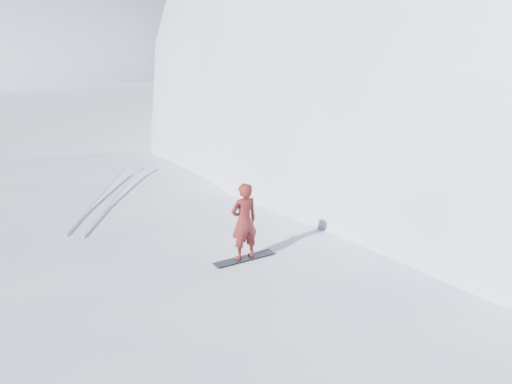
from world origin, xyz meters
TOP-DOWN VIEW (x-y plane):
  - near_ridge at (1.00, 3.00)m, footprint 36.00×28.00m
  - peak_shoulder at (10.00, 20.00)m, footprint 28.00×24.00m
  - far_ridge_c at (-40.00, 110.00)m, footprint 140.00×90.00m
  - wind_bumps at (-0.56, 2.12)m, footprint 16.00×14.40m
  - snowboard at (2.35, 2.42)m, footprint 1.11×1.11m
  - snowboarder at (2.35, 2.42)m, footprint 0.68×0.68m
  - board_tracks at (-2.23, 5.58)m, footprint 1.74×5.89m

SIDE VIEW (x-z plane):
  - near_ridge at x=1.00m, z-range -2.40..2.40m
  - peak_shoulder at x=10.00m, z-range -9.00..9.00m
  - far_ridge_c at x=-40.00m, z-range -18.00..18.00m
  - wind_bumps at x=-0.56m, z-range -0.50..0.50m
  - snowboard at x=2.35m, z-range 2.40..2.42m
  - board_tracks at x=-2.23m, z-range 2.40..2.44m
  - snowboarder at x=2.35m, z-range 2.42..4.01m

